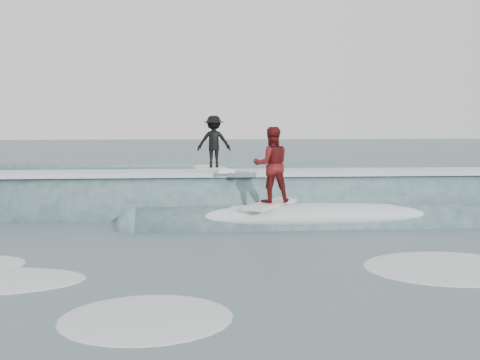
{
  "coord_description": "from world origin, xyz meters",
  "views": [
    {
      "loc": [
        -1.1,
        -9.9,
        2.66
      ],
      "look_at": [
        0.0,
        4.74,
        1.1
      ],
      "focal_mm": 40.0,
      "sensor_mm": 36.0,
      "label": 1
    }
  ],
  "objects": [
    {
      "name": "ground",
      "position": [
        0.0,
        0.0,
        0.0
      ],
      "size": [
        160.0,
        160.0,
        0.0
      ],
      "primitive_type": "plane",
      "color": "#3F595C",
      "rests_on": "ground"
    },
    {
      "name": "breaking_wave",
      "position": [
        0.25,
        5.44,
        0.04
      ],
      "size": [
        20.54,
        3.99,
        2.41
      ],
      "color": "#36535B",
      "rests_on": "ground"
    },
    {
      "name": "surfer_black",
      "position": [
        -0.69,
        5.74,
        2.04
      ],
      "size": [
        1.24,
        2.06,
        1.61
      ],
      "color": "white",
      "rests_on": "ground"
    },
    {
      "name": "surfer_red",
      "position": [
        0.71,
        3.54,
        1.54
      ],
      "size": [
        1.58,
        1.96,
        2.02
      ],
      "color": "silver",
      "rests_on": "ground"
    },
    {
      "name": "whitewater",
      "position": [
        -0.12,
        -1.06,
        0.0
      ],
      "size": [
        14.34,
        5.32,
        0.1
      ],
      "color": "silver",
      "rests_on": "ground"
    },
    {
      "name": "far_swells",
      "position": [
        -2.21,
        17.65,
        0.0
      ],
      "size": [
        34.69,
        8.65,
        0.8
      ],
      "color": "#36535B",
      "rests_on": "ground"
    }
  ]
}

